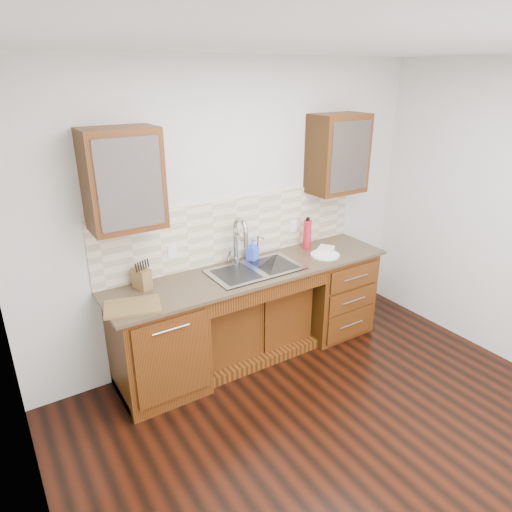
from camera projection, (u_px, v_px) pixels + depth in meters
ground at (358, 455)px, 3.35m from camera, size 4.00×3.50×0.10m
ceiling at (405, 32)px, 2.30m from camera, size 4.00×3.50×0.10m
wall_back at (233, 212)px, 4.23m from camera, size 4.00×0.10×2.70m
wall_left at (9, 402)px, 1.80m from camera, size 0.10×3.50×2.70m
base_cabinet_left at (158, 345)px, 3.82m from camera, size 0.70×0.62×0.88m
base_cabinet_center at (249, 319)px, 4.39m from camera, size 1.20×0.44×0.70m
base_cabinet_right at (331, 291)px, 4.76m from camera, size 0.70×0.62×0.88m
countertop at (255, 271)px, 4.11m from camera, size 2.70×0.65×0.03m
backsplash at (236, 229)px, 4.24m from camera, size 2.70×0.02×0.59m
sink at (255, 279)px, 4.12m from camera, size 0.84×0.46×0.19m
faucet at (235, 243)px, 4.16m from camera, size 0.04×0.04×0.40m
filter_tap at (258, 246)px, 4.32m from camera, size 0.02×0.02×0.24m
upper_cabinet_left at (123, 180)px, 3.36m from camera, size 0.55×0.34×0.75m
upper_cabinet_right at (338, 154)px, 4.40m from camera, size 0.55×0.34×0.75m
outlet_left at (172, 252)px, 3.93m from camera, size 0.08×0.01×0.12m
outlet_right at (293, 226)px, 4.58m from camera, size 0.08×0.01×0.12m
soap_bottle at (252, 250)px, 4.27m from camera, size 0.12×0.12×0.21m
water_bottle at (307, 235)px, 4.54m from camera, size 0.10×0.10×0.29m
plate at (325, 255)px, 4.41m from camera, size 0.30×0.30×0.02m
dish_towel at (325, 249)px, 4.48m from camera, size 0.24×0.23×0.03m
knife_block at (142, 279)px, 3.72m from camera, size 0.14×0.18×0.17m
cutting_board at (133, 306)px, 3.44m from camera, size 0.48×0.39×0.02m
cup_left_a at (117, 188)px, 3.35m from camera, size 0.13×0.13×0.09m
cup_left_b at (142, 184)px, 3.45m from camera, size 0.11×0.11×0.10m
cup_right_a at (333, 160)px, 4.39m from camera, size 0.15×0.15×0.10m
cup_right_b at (342, 159)px, 4.45m from camera, size 0.11×0.11×0.09m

